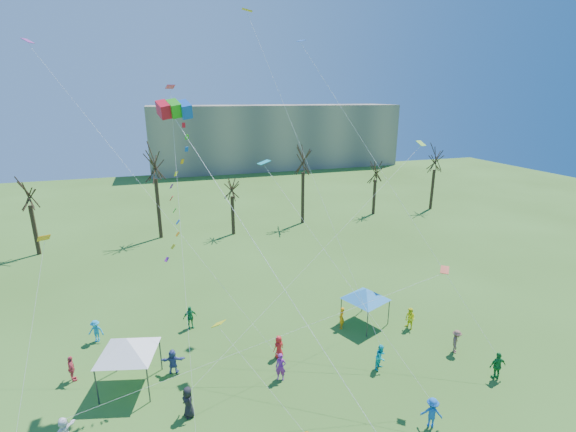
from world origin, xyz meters
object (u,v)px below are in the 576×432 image
object	(u,v)px
distant_building	(276,136)
big_box_kite	(182,195)
canopy_tent_white	(127,346)
canopy_tent_blue	(366,294)

from	to	relation	value
distant_building	big_box_kite	world-z (taller)	big_box_kite
canopy_tent_white	canopy_tent_blue	bearing A→B (deg)	6.55
big_box_kite	canopy_tent_white	bearing A→B (deg)	-165.91
distant_building	big_box_kite	bearing A→B (deg)	-110.40
big_box_kite	canopy_tent_blue	bearing A→B (deg)	4.26
canopy_tent_blue	big_box_kite	bearing A→B (deg)	-175.74
canopy_tent_white	canopy_tent_blue	xyz separation A→B (m)	(16.98, 1.95, -0.30)
distant_building	canopy_tent_blue	world-z (taller)	distant_building
canopy_tent_white	distant_building	bearing A→B (deg)	67.23
distant_building	canopy_tent_blue	bearing A→B (deg)	-101.02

